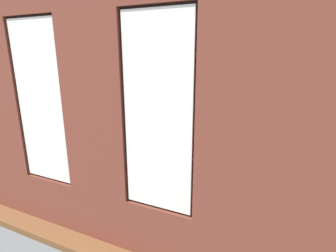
{
  "coord_description": "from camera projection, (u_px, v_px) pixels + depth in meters",
  "views": [
    {
      "loc": [
        -2.13,
        5.14,
        2.5
      ],
      "look_at": [
        0.06,
        0.4,
        1.05
      ],
      "focal_mm": 28.0,
      "sensor_mm": 36.0,
      "label": 1
    }
  ],
  "objects": [
    {
      "name": "table_plant_small",
      "position": [
        152.0,
        140.0,
        6.07
      ],
      "size": [
        0.13,
        0.13,
        0.2
      ],
      "color": "brown",
      "rests_on": "coffee_table"
    },
    {
      "name": "couch_by_window",
      "position": [
        131.0,
        195.0,
        4.15
      ],
      "size": [
        1.95,
        0.87,
        0.8
      ],
      "color": "black",
      "rests_on": "ground_plane"
    },
    {
      "name": "tv_flatscreen",
      "position": [
        87.0,
        114.0,
        7.0
      ],
      "size": [
        1.05,
        0.2,
        0.76
      ],
      "color": "black",
      "rests_on": "media_console"
    },
    {
      "name": "coffee_table",
      "position": [
        171.0,
        147.0,
        6.05
      ],
      "size": [
        1.46,
        0.86,
        0.45
      ],
      "color": "#A87547",
      "rests_on": "ground_plane"
    },
    {
      "name": "potted_plant_by_left_couch",
      "position": [
        273.0,
        147.0,
        6.15
      ],
      "size": [
        0.35,
        0.35,
        0.59
      ],
      "color": "beige",
      "rests_on": "ground_plane"
    },
    {
      "name": "potted_plant_near_tv",
      "position": [
        79.0,
        135.0,
        6.02
      ],
      "size": [
        0.94,
        1.04,
        1.25
      ],
      "color": "#47423D",
      "rests_on": "ground_plane"
    },
    {
      "name": "potted_plant_corner_far_left",
      "position": [
        309.0,
        211.0,
        2.96
      ],
      "size": [
        0.79,
        0.79,
        1.19
      ],
      "color": "#47423D",
      "rests_on": "ground_plane"
    },
    {
      "name": "cup_ceramic",
      "position": [
        166.0,
        141.0,
        6.19
      ],
      "size": [
        0.08,
        0.08,
        0.09
      ],
      "primitive_type": "cylinder",
      "color": "silver",
      "rests_on": "coffee_table"
    },
    {
      "name": "brick_wall_with_windows",
      "position": [
        96.0,
        122.0,
        3.25
      ],
      "size": [
        6.08,
        0.3,
        3.4
      ],
      "color": "brown",
      "rests_on": "ground_plane"
    },
    {
      "name": "potted_plant_beside_window_right",
      "position": [
        54.0,
        155.0,
        4.54
      ],
      "size": [
        0.76,
        0.74,
        1.36
      ],
      "color": "beige",
      "rests_on": "ground_plane"
    },
    {
      "name": "potted_plant_between_couches",
      "position": [
        222.0,
        196.0,
        3.54
      ],
      "size": [
        0.9,
        0.89,
        1.36
      ],
      "color": "beige",
      "rests_on": "ground_plane"
    },
    {
      "name": "potted_plant_foreground_right",
      "position": [
        135.0,
        108.0,
        8.55
      ],
      "size": [
        0.98,
        1.05,
        1.52
      ],
      "color": "brown",
      "rests_on": "ground_plane"
    },
    {
      "name": "white_wall_right",
      "position": [
        66.0,
        86.0,
        6.61
      ],
      "size": [
        0.1,
        5.11,
        3.4
      ],
      "primitive_type": "cube",
      "color": "silver",
      "rests_on": "ground_plane"
    },
    {
      "name": "potted_plant_mid_room_small",
      "position": [
        209.0,
        134.0,
        6.47
      ],
      "size": [
        0.5,
        0.5,
        0.84
      ],
      "color": "#47423D",
      "rests_on": "ground_plane"
    },
    {
      "name": "papasan_chair",
      "position": [
        174.0,
        125.0,
        7.68
      ],
      "size": [
        1.18,
        1.18,
        0.72
      ],
      "color": "olive",
      "rests_on": "ground_plane"
    },
    {
      "name": "ground_plane",
      "position": [
        178.0,
        168.0,
        6.04
      ],
      "size": [
        6.68,
        6.11,
        0.1
      ],
      "primitive_type": "cube",
      "color": "brown"
    },
    {
      "name": "candle_jar",
      "position": [
        171.0,
        143.0,
        6.02
      ],
      "size": [
        0.08,
        0.08,
        0.13
      ],
      "primitive_type": "cylinder",
      "color": "#B7333D",
      "rests_on": "coffee_table"
    },
    {
      "name": "remote_silver",
      "position": [
        190.0,
        145.0,
        6.01
      ],
      "size": [
        0.17,
        0.14,
        0.02
      ],
      "primitive_type": "cube",
      "rotation": [
        0.0,
        0.0,
        2.23
      ],
      "color": "#B2B2B7",
      "rests_on": "coffee_table"
    },
    {
      "name": "media_console",
      "position": [
        89.0,
        137.0,
        7.17
      ],
      "size": [
        0.96,
        0.42,
        0.56
      ],
      "primitive_type": "cube",
      "color": "black",
      "rests_on": "ground_plane"
    },
    {
      "name": "remote_black",
      "position": [
        173.0,
        147.0,
        5.88
      ],
      "size": [
        0.14,
        0.17,
        0.02
      ],
      "primitive_type": "cube",
      "rotation": [
        0.0,
        0.0,
        3.76
      ],
      "color": "black",
      "rests_on": "coffee_table"
    },
    {
      "name": "couch_left",
      "position": [
        290.0,
        179.0,
        4.69
      ],
      "size": [
        1.03,
        2.15,
        0.8
      ],
      "rotation": [
        0.0,
        0.0,
        1.49
      ],
      "color": "black",
      "rests_on": "ground_plane"
    }
  ]
}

